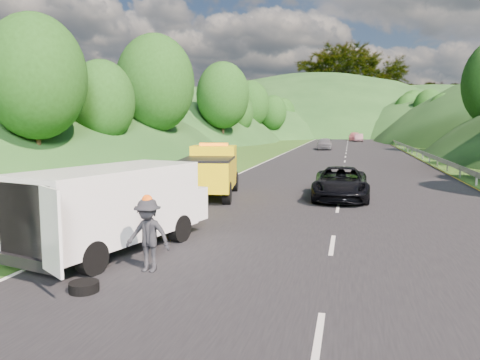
% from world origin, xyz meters
% --- Properties ---
extents(ground, '(320.00, 320.00, 0.00)m').
position_xyz_m(ground, '(0.00, 0.00, 0.00)').
color(ground, '#38661E').
rests_on(ground, ground).
extents(road_surface, '(14.00, 200.00, 0.02)m').
position_xyz_m(road_surface, '(3.00, 40.00, 0.01)').
color(road_surface, black).
rests_on(road_surface, ground).
extents(guardrail, '(0.06, 140.00, 1.52)m').
position_xyz_m(guardrail, '(10.30, 52.50, 0.00)').
color(guardrail, gray).
rests_on(guardrail, ground).
extents(tree_line_left, '(14.00, 140.00, 14.00)m').
position_xyz_m(tree_line_left, '(-19.00, 60.00, 0.00)').
color(tree_line_left, '#215519').
rests_on(tree_line_left, ground).
extents(hills_backdrop, '(201.00, 288.60, 44.00)m').
position_xyz_m(hills_backdrop, '(6.50, 134.70, 0.00)').
color(hills_backdrop, '#2D5B23').
rests_on(hills_backdrop, ground).
extents(tow_truck, '(3.01, 6.03, 2.48)m').
position_xyz_m(tow_truck, '(-2.84, 5.64, 1.21)').
color(tow_truck, black).
rests_on(tow_truck, ground).
extents(white_van, '(4.27, 6.87, 2.27)m').
position_xyz_m(white_van, '(-2.61, -3.93, 1.28)').
color(white_van, black).
rests_on(white_van, ground).
extents(woman, '(0.50, 0.65, 1.70)m').
position_xyz_m(woman, '(-3.07, 0.32, 0.00)').
color(woman, white).
rests_on(woman, ground).
extents(child, '(0.53, 0.46, 0.93)m').
position_xyz_m(child, '(-2.30, -0.32, 0.00)').
color(child, '#C7C86B').
rests_on(child, ground).
extents(worker, '(1.14, 0.72, 1.70)m').
position_xyz_m(worker, '(-1.04, -5.35, 0.00)').
color(worker, black).
rests_on(worker, ground).
extents(suitcase, '(0.42, 0.28, 0.62)m').
position_xyz_m(suitcase, '(-4.88, 1.34, 0.31)').
color(suitcase, '#665E4C').
rests_on(suitcase, ground).
extents(spare_tire, '(0.60, 0.60, 0.20)m').
position_xyz_m(spare_tire, '(-1.76, -6.89, 0.00)').
color(spare_tire, black).
rests_on(spare_tire, ground).
extents(passing_suv, '(2.45, 5.21, 1.44)m').
position_xyz_m(passing_suv, '(3.05, 6.31, 0.00)').
color(passing_suv, black).
rests_on(passing_suv, ground).
extents(dist_car_a, '(1.85, 4.59, 1.57)m').
position_xyz_m(dist_car_a, '(0.19, 47.16, 0.00)').
color(dist_car_a, '#56565B').
rests_on(dist_car_a, ground).
extents(dist_car_b, '(1.57, 4.50, 1.48)m').
position_xyz_m(dist_car_b, '(5.03, 77.01, 0.00)').
color(dist_car_b, '#724C54').
rests_on(dist_car_b, ground).
extents(dist_car_c, '(2.23, 5.49, 1.59)m').
position_xyz_m(dist_car_c, '(4.27, 83.44, 0.00)').
color(dist_car_c, '#9D4E54').
rests_on(dist_car_c, ground).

